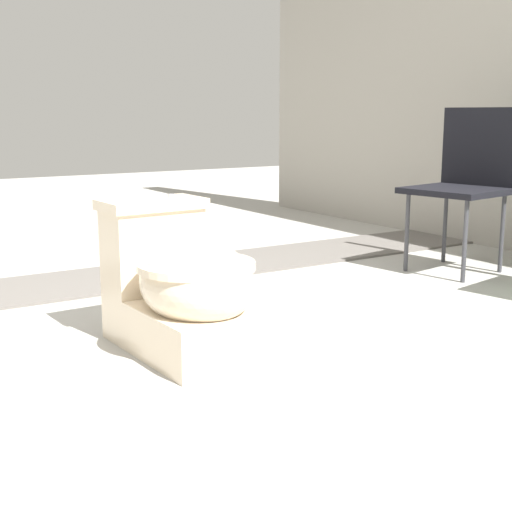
% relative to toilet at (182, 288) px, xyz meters
% --- Properties ---
extents(ground_plane, '(14.00, 14.00, 0.00)m').
position_rel_toilet_xyz_m(ground_plane, '(-0.03, -0.07, -0.22)').
color(ground_plane, '#A8A59E').
extents(gravel_strip, '(0.56, 8.00, 0.01)m').
position_rel_toilet_xyz_m(gravel_strip, '(-1.14, 0.43, -0.21)').
color(gravel_strip, '#605B56').
rests_on(gravel_strip, ground).
extents(toilet, '(0.65, 0.41, 0.52)m').
position_rel_toilet_xyz_m(toilet, '(0.00, 0.00, 0.00)').
color(toilet, beige).
rests_on(toilet, ground).
extents(folding_chair_left, '(0.50, 0.50, 0.83)m').
position_rel_toilet_xyz_m(folding_chair_left, '(-0.38, 1.84, 0.29)').
color(folding_chair_left, black).
rests_on(folding_chair_left, ground).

